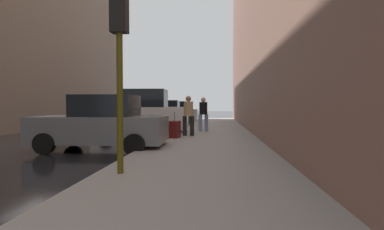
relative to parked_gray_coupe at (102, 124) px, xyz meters
name	(u,v)px	position (x,y,z in m)	size (l,w,h in m)	color
ground_plane	(46,144)	(-2.65, 1.22, -0.85)	(120.00, 120.00, 0.00)	black
sidewalk	(206,144)	(3.35, 1.22, -0.77)	(4.00, 40.00, 0.15)	gray
parked_gray_coupe	(102,124)	(0.00, 0.00, 0.00)	(4.22, 2.09, 1.79)	slate
parked_white_van	(142,114)	(0.00, 5.35, 0.18)	(4.66, 2.19, 2.25)	silver
parked_dark_green_sedan	(163,114)	(0.00, 11.02, 0.00)	(4.25, 2.15, 1.79)	#193828
parked_silver_sedan	(174,112)	(0.00, 16.71, 0.00)	(4.21, 2.08, 1.79)	#B7BABF
fire_hydrant	(181,123)	(1.80, 6.52, -0.35)	(0.42, 0.22, 0.70)	red
traffic_light	(120,38)	(1.85, -3.76, 1.91)	(0.32, 0.32, 3.60)	#514C0F
pedestrian_in_tan_coat	(188,114)	(2.51, 3.35, 0.26)	(0.51, 0.42, 1.71)	black
pedestrian_in_jeans	(203,112)	(3.05, 5.61, 0.26)	(0.53, 0.49, 1.71)	#728CB2
rolling_suitcase	(175,129)	(2.02, 2.57, -0.36)	(0.45, 0.61, 1.04)	#591414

